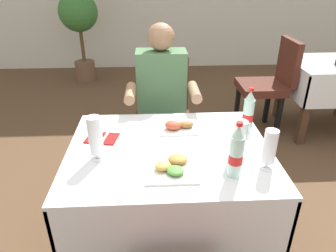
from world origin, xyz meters
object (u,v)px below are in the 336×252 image
(chair_far_diner_seat, at_px, (163,114))
(seated_diner_far, at_px, (162,101))
(main_dining_table, at_px, (169,175))
(plate_near_camera, at_px, (172,167))
(plate_far_diner, at_px, (178,126))
(beer_glass_right, at_px, (239,140))
(beer_glass_middle, at_px, (96,138))
(background_chair_left, at_px, (270,81))
(potted_plant_corner, at_px, (79,21))
(napkin_cutlery_set, at_px, (102,138))
(beer_glass_left, at_px, (269,150))
(cola_bottle_secondary, at_px, (248,112))
(background_dining_table, at_px, (332,81))
(cola_bottle_primary, at_px, (236,153))

(chair_far_diner_seat, bearing_deg, seated_diner_far, -96.75)
(main_dining_table, distance_m, plate_near_camera, 0.27)
(plate_far_diner, bearing_deg, beer_glass_right, -50.05)
(beer_glass_middle, bearing_deg, plate_far_diner, 34.98)
(background_chair_left, bearing_deg, plate_near_camera, -122.72)
(seated_diner_far, bearing_deg, main_dining_table, -88.97)
(main_dining_table, bearing_deg, chair_far_diner_seat, 90.00)
(beer_glass_right, distance_m, potted_plant_corner, 3.72)
(napkin_cutlery_set, bearing_deg, beer_glass_left, -21.53)
(chair_far_diner_seat, bearing_deg, beer_glass_middle, -111.82)
(main_dining_table, xyz_separation_m, plate_near_camera, (0.00, -0.19, 0.19))
(chair_far_diner_seat, bearing_deg, napkin_cutlery_set, -117.67)
(background_chair_left, xyz_separation_m, potted_plant_corner, (-2.23, 1.77, 0.34))
(napkin_cutlery_set, bearing_deg, chair_far_diner_seat, 62.33)
(cola_bottle_secondary, bearing_deg, plate_far_diner, 173.48)
(seated_diner_far, bearing_deg, background_dining_table, 25.13)
(chair_far_diner_seat, distance_m, background_chair_left, 1.34)
(seated_diner_far, xyz_separation_m, napkin_cutlery_set, (-0.36, -0.59, 0.03))
(beer_glass_left, height_order, cola_bottle_secondary, cola_bottle_secondary)
(beer_glass_right, height_order, napkin_cutlery_set, beer_glass_right)
(beer_glass_left, xyz_separation_m, beer_glass_middle, (-0.82, 0.12, 0.01))
(potted_plant_corner, bearing_deg, background_chair_left, -38.43)
(napkin_cutlery_set, relative_size, potted_plant_corner, 0.15)
(background_chair_left, bearing_deg, seated_diner_far, -143.64)
(cola_bottle_secondary, bearing_deg, cola_bottle_primary, -112.73)
(beer_glass_left, bearing_deg, plate_far_diner, 132.72)
(background_dining_table, bearing_deg, cola_bottle_secondary, -133.45)
(background_dining_table, distance_m, background_chair_left, 0.65)
(seated_diner_far, height_order, cola_bottle_secondary, seated_diner_far)
(plate_far_diner, xyz_separation_m, beer_glass_middle, (-0.43, -0.30, 0.10))
(chair_far_diner_seat, bearing_deg, background_chair_left, 32.93)
(chair_far_diner_seat, bearing_deg, cola_bottle_primary, -75.21)
(beer_glass_right, bearing_deg, potted_plant_corner, 112.86)
(plate_far_diner, height_order, beer_glass_right, beer_glass_right)
(beer_glass_left, height_order, cola_bottle_primary, cola_bottle_primary)
(cola_bottle_primary, relative_size, potted_plant_corner, 0.21)
(main_dining_table, bearing_deg, napkin_cutlery_set, 162.12)
(plate_far_diner, height_order, potted_plant_corner, potted_plant_corner)
(main_dining_table, bearing_deg, plate_far_diner, 73.31)
(plate_far_diner, bearing_deg, main_dining_table, -106.69)
(plate_far_diner, bearing_deg, background_dining_table, 38.04)
(plate_near_camera, relative_size, beer_glass_left, 1.23)
(plate_far_diner, xyz_separation_m, beer_glass_left, (0.39, -0.42, 0.08))
(plate_far_diner, distance_m, beer_glass_right, 0.43)
(seated_diner_far, bearing_deg, background_chair_left, 36.36)
(chair_far_diner_seat, height_order, cola_bottle_secondary, cola_bottle_secondary)
(main_dining_table, xyz_separation_m, chair_far_diner_seat, (0.00, 0.82, -0.01))
(beer_glass_middle, distance_m, background_dining_table, 2.70)
(main_dining_table, height_order, beer_glass_right, beer_glass_right)
(background_chair_left, height_order, potted_plant_corner, potted_plant_corner)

